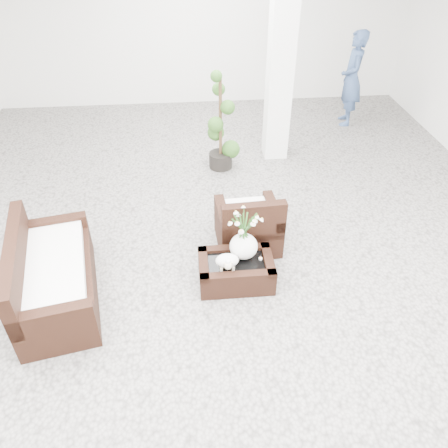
{
  "coord_description": "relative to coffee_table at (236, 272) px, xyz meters",
  "views": [
    {
      "loc": [
        -0.4,
        -4.41,
        3.87
      ],
      "look_at": [
        0.0,
        -0.1,
        0.62
      ],
      "focal_mm": 35.37,
      "sensor_mm": 36.0,
      "label": 1
    }
  ],
  "objects": [
    {
      "name": "ground",
      "position": [
        -0.11,
        0.47,
        -0.16
      ],
      "size": [
        11.0,
        11.0,
        0.0
      ],
      "primitive_type": "plane",
      "color": "gray",
      "rests_on": "ground"
    },
    {
      "name": "column",
      "position": [
        1.09,
        3.27,
        1.59
      ],
      "size": [
        0.4,
        0.4,
        3.5
      ],
      "primitive_type": "cube",
      "color": "white",
      "rests_on": "ground"
    },
    {
      "name": "coffee_table",
      "position": [
        0.0,
        0.0,
        0.0
      ],
      "size": [
        0.9,
        0.6,
        0.31
      ],
      "primitive_type": "cube",
      "color": "black",
      "rests_on": "ground"
    },
    {
      "name": "sheep_figurine",
      "position": [
        -0.12,
        -0.1,
        0.26
      ],
      "size": [
        0.28,
        0.23,
        0.21
      ],
      "primitive_type": "ellipsoid",
      "color": "white",
      "rests_on": "coffee_table"
    },
    {
      "name": "planter_narcissus",
      "position": [
        0.1,
        0.1,
        0.56
      ],
      "size": [
        0.44,
        0.44,
        0.8
      ],
      "primitive_type": null,
      "color": "white",
      "rests_on": "coffee_table"
    },
    {
      "name": "tealight",
      "position": [
        0.3,
        0.02,
        0.17
      ],
      "size": [
        0.04,
        0.04,
        0.03
      ],
      "primitive_type": "cylinder",
      "color": "white",
      "rests_on": "coffee_table"
    },
    {
      "name": "armchair",
      "position": [
        0.24,
        0.73,
        0.28
      ],
      "size": [
        0.85,
        0.82,
        0.87
      ],
      "primitive_type": "cube",
      "rotation": [
        0.0,
        0.0,
        3.2
      ],
      "color": "black",
      "rests_on": "ground"
    },
    {
      "name": "loveseat",
      "position": [
        -2.1,
        -0.1,
        0.3
      ],
      "size": [
        1.14,
        1.84,
        0.91
      ],
      "primitive_type": "cube",
      "rotation": [
        0.0,
        0.0,
        1.77
      ],
      "color": "black",
      "rests_on": "ground"
    },
    {
      "name": "topiary",
      "position": [
        0.06,
        2.88,
        0.68
      ],
      "size": [
        0.45,
        0.45,
        1.68
      ],
      "primitive_type": null,
      "color": "#274B18",
      "rests_on": "ground"
    },
    {
      "name": "shopper",
      "position": [
        2.83,
        4.52,
        0.77
      ],
      "size": [
        0.55,
        0.74,
        1.85
      ],
      "primitive_type": "imported",
      "rotation": [
        0.0,
        0.0,
        -1.74
      ],
      "color": "#344B74",
      "rests_on": "ground"
    }
  ]
}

